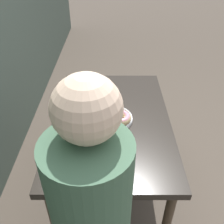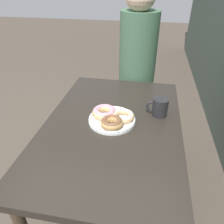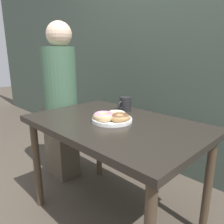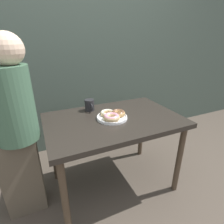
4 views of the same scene
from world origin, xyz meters
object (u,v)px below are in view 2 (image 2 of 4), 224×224
at_px(dining_table, 112,135).
at_px(person_figure, 137,73).
at_px(donut_plate, 112,117).
at_px(coffee_mug, 160,107).

height_order(dining_table, person_figure, person_figure).
relative_size(donut_plate, person_figure, 0.20).
height_order(donut_plate, person_figure, person_figure).
bearing_deg(person_figure, donut_plate, -5.88).
bearing_deg(dining_table, coffee_mug, 118.23).
relative_size(dining_table, person_figure, 0.81).
bearing_deg(donut_plate, coffee_mug, 114.72).
bearing_deg(dining_table, donut_plate, -159.28).
bearing_deg(dining_table, person_figure, 174.71).
bearing_deg(coffee_mug, person_figure, -163.66).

